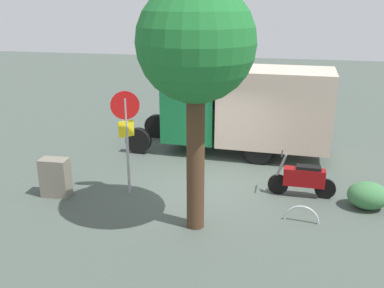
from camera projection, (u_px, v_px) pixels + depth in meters
ground_plane at (213, 187)px, 12.28m from camera, size 60.00×60.00×0.00m
box_truck_near at (248, 108)px, 14.50m from camera, size 6.95×2.43×2.98m
motorcycle at (303, 178)px, 11.52m from camera, size 1.81×0.55×1.20m
stop_sign at (126, 127)px, 11.28m from camera, size 0.71×0.33×2.88m
street_tree at (196, 47)px, 8.80m from camera, size 2.53×2.53×5.53m
utility_cabinet at (56, 177)px, 11.56m from camera, size 0.77×0.48×1.06m
bike_rack_hoop at (301, 221)px, 10.33m from camera, size 0.85×0.12×0.85m
shrub_near_sign at (368, 195)px, 10.90m from camera, size 1.03×0.84×0.70m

